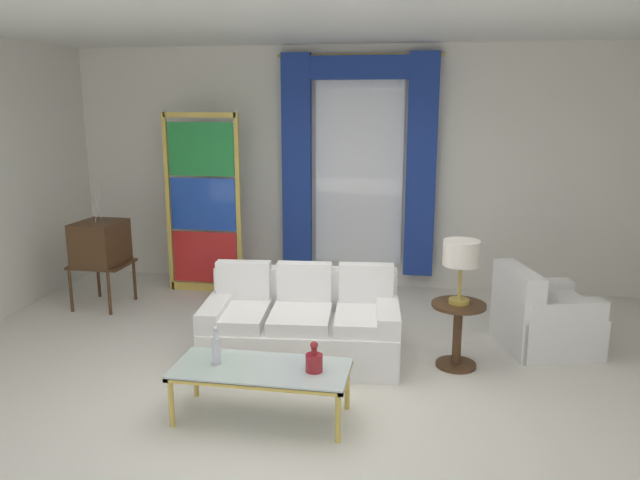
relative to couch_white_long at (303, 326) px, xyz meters
The scene contains 14 objects.
ground_plane 0.66m from the couch_white_long, 75.53° to the right, with size 16.00×16.00×0.00m, color silver.
wall_rear 2.76m from the couch_white_long, 86.61° to the left, with size 8.00×0.12×3.00m, color white.
ceiling_slab 2.73m from the couch_white_long, 57.16° to the left, with size 8.00×7.60×0.04m, color white.
curtained_window 2.74m from the couch_white_long, 84.29° to the left, with size 2.00×0.17×2.70m.
couch_white_long is the anchor object (origin of this frame).
coffee_table 1.18m from the couch_white_long, 93.58° to the right, with size 1.31×0.57×0.41m.
bottle_blue_decanter 1.24m from the couch_white_long, 74.47° to the right, with size 0.13×0.13×0.23m.
bottle_crystal_tall 1.27m from the couch_white_long, 109.45° to the right, with size 0.06×0.06×0.30m.
vintage_tv 2.81m from the couch_white_long, 157.83° to the left, with size 0.62×0.62×1.35m.
armchair_white 2.29m from the couch_white_long, 15.28° to the left, with size 1.01×0.99×0.80m.
stained_glass_divider 2.53m from the couch_white_long, 131.66° to the left, with size 0.95×0.05×2.20m.
peacock_figurine 1.91m from the couch_white_long, 128.43° to the left, with size 0.44×0.60×0.50m.
round_side_table 1.41m from the couch_white_long, ahead, with size 0.48×0.48×0.59m.
table_lamp_brass 1.58m from the couch_white_long, ahead, with size 0.32×0.32×0.57m.
Camera 1 is at (0.96, -4.79, 2.36)m, focal length 35.10 mm.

